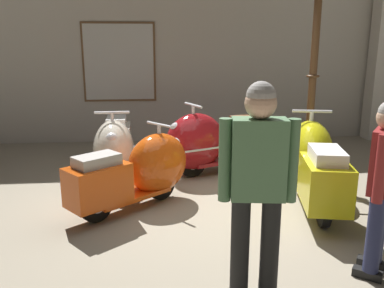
# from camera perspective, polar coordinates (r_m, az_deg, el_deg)

# --- Properties ---
(ground_plane) EXTENTS (60.00, 60.00, 0.00)m
(ground_plane) POSITION_cam_1_polar(r_m,az_deg,el_deg) (5.02, 1.37, -9.11)
(ground_plane) COLOR gray
(showroom_back_wall) EXTENTS (18.00, 0.63, 3.71)m
(showroom_back_wall) POSITION_cam_1_polar(r_m,az_deg,el_deg) (8.40, -0.78, 13.15)
(showroom_back_wall) COLOR #ADA89E
(showroom_back_wall) RESTS_ON ground
(scooter_0) EXTENTS (0.60, 1.78, 1.08)m
(scooter_0) POSITION_cam_1_polar(r_m,az_deg,el_deg) (6.06, -10.89, -0.40)
(scooter_0) COLOR black
(scooter_0) RESTS_ON ground
(scooter_1) EXTENTS (1.58, 1.42, 1.01)m
(scooter_1) POSITION_cam_1_polar(r_m,az_deg,el_deg) (4.97, -7.23, -3.76)
(scooter_1) COLOR black
(scooter_1) RESTS_ON ground
(scooter_2) EXTENTS (1.89, 1.19, 1.12)m
(scooter_2) POSITION_cam_1_polar(r_m,az_deg,el_deg) (6.19, 2.87, 0.33)
(scooter_2) COLOR black
(scooter_2) RESTS_ON ground
(scooter_3) EXTENTS (0.90, 1.93, 1.14)m
(scooter_3) POSITION_cam_1_polar(r_m,az_deg,el_deg) (5.30, 16.89, -2.52)
(scooter_3) COLOR black
(scooter_3) RESTS_ON ground
(lamppost) EXTENTS (0.33, 0.33, 2.93)m
(lamppost) POSITION_cam_1_polar(r_m,az_deg,el_deg) (6.16, 16.99, 11.48)
(lamppost) COLOR #472D19
(lamppost) RESTS_ON ground
(visitor_0) EXTENTS (0.58, 0.31, 1.72)m
(visitor_0) POSITION_cam_1_polar(r_m,az_deg,el_deg) (3.01, 9.31, -5.04)
(visitor_0) COLOR black
(visitor_0) RESTS_ON ground
(visitor_1) EXTENTS (0.38, 0.43, 1.53)m
(visitor_1) POSITION_cam_1_polar(r_m,az_deg,el_deg) (3.71, 25.46, -4.35)
(visitor_1) COLOR black
(visitor_1) RESTS_ON ground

